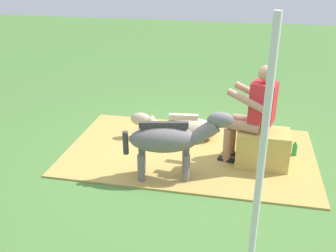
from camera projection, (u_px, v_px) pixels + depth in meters
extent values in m
plane|color=#4C7A38|center=(187.00, 159.00, 5.44)|extent=(24.00, 24.00, 0.00)
cube|color=tan|center=(190.00, 152.00, 5.60)|extent=(3.51, 2.11, 0.02)
cube|color=tan|center=(262.00, 149.00, 5.16)|extent=(0.68, 0.43, 0.51)
cylinder|color=tan|center=(243.00, 126.00, 5.03)|extent=(0.42, 0.24, 0.14)
cylinder|color=tan|center=(227.00, 145.00, 5.25)|extent=(0.11, 0.11, 0.51)
cube|color=black|center=(226.00, 160.00, 5.34)|extent=(0.24, 0.15, 0.06)
cylinder|color=tan|center=(248.00, 121.00, 5.20)|extent=(0.42, 0.24, 0.14)
cylinder|color=tan|center=(232.00, 140.00, 5.41)|extent=(0.11, 0.11, 0.51)
cube|color=black|center=(231.00, 154.00, 5.50)|extent=(0.24, 0.15, 0.06)
cube|color=red|center=(263.00, 102.00, 4.90)|extent=(0.36, 0.35, 0.52)
cylinder|color=tan|center=(246.00, 100.00, 4.82)|extent=(0.51, 0.21, 0.26)
cylinder|color=tan|center=(253.00, 93.00, 5.08)|extent=(0.51, 0.21, 0.26)
sphere|color=tan|center=(266.00, 73.00, 4.75)|extent=(0.20, 0.20, 0.20)
ellipsoid|color=slate|center=(164.00, 139.00, 4.75)|extent=(0.89, 0.48, 0.34)
cylinder|color=slate|center=(186.00, 161.00, 4.99)|extent=(0.09, 0.09, 0.38)
cylinder|color=slate|center=(186.00, 169.00, 4.81)|extent=(0.09, 0.09, 0.38)
cylinder|color=slate|center=(142.00, 161.00, 4.99)|extent=(0.09, 0.09, 0.38)
cylinder|color=slate|center=(141.00, 169.00, 4.81)|extent=(0.09, 0.09, 0.38)
cylinder|color=slate|center=(205.00, 132.00, 4.71)|extent=(0.39, 0.25, 0.33)
ellipsoid|color=slate|center=(220.00, 120.00, 4.64)|extent=(0.35, 0.22, 0.20)
cube|color=#3A3838|center=(164.00, 125.00, 4.67)|extent=(0.60, 0.18, 0.08)
cylinder|color=#3A3838|center=(126.00, 143.00, 4.77)|extent=(0.07, 0.07, 0.30)
ellipsoid|color=tan|center=(189.00, 129.00, 5.91)|extent=(0.92, 0.49, 0.36)
cube|color=tan|center=(154.00, 135.00, 6.02)|extent=(0.30, 0.27, 0.10)
cylinder|color=tan|center=(152.00, 124.00, 5.94)|extent=(0.30, 0.21, 0.30)
ellipsoid|color=tan|center=(140.00, 119.00, 5.92)|extent=(0.32, 0.19, 0.20)
cube|color=beige|center=(184.00, 117.00, 5.84)|extent=(0.45, 0.13, 0.08)
cylinder|color=#268C3F|center=(294.00, 151.00, 5.46)|extent=(0.07, 0.07, 0.18)
cone|color=#268C3F|center=(295.00, 143.00, 5.41)|extent=(0.06, 0.06, 0.06)
cylinder|color=silver|center=(261.00, 164.00, 3.00)|extent=(0.06, 0.06, 2.30)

